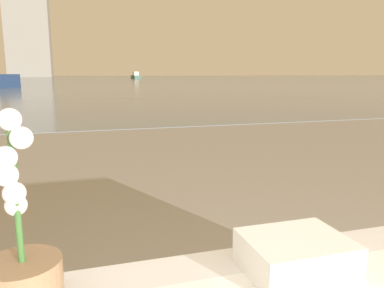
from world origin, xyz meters
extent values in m
cylinder|color=#8C6B4C|center=(-0.60, 0.95, 0.61)|extent=(0.14, 0.14, 0.10)
cylinder|color=#38662D|center=(-0.60, 0.95, 0.79)|extent=(0.01, 0.01, 0.27)
sphere|color=silver|center=(-0.60, 0.95, 0.92)|extent=(0.04, 0.04, 0.04)
sphere|color=silver|center=(-0.58, 0.94, 0.89)|extent=(0.04, 0.04, 0.04)
sphere|color=silver|center=(-0.61, 0.94, 0.86)|extent=(0.04, 0.04, 0.04)
sphere|color=silver|center=(-0.61, 0.94, 0.83)|extent=(0.04, 0.04, 0.04)
sphere|color=silver|center=(-0.60, 0.94, 0.79)|extent=(0.04, 0.04, 0.04)
sphere|color=silver|center=(-0.60, 0.96, 0.76)|extent=(0.04, 0.04, 0.04)
cube|color=white|center=(-0.03, 0.92, 0.58)|extent=(0.23, 0.18, 0.04)
cube|color=white|center=(-0.03, 0.92, 0.62)|extent=(0.23, 0.18, 0.04)
cube|color=slate|center=(0.00, 62.00, 0.01)|extent=(180.00, 110.00, 0.01)
cube|color=#335647|center=(10.32, 72.78, 0.32)|extent=(1.45, 3.62, 0.62)
cube|color=silver|center=(10.32, 72.78, 0.99)|extent=(0.97, 1.39, 0.71)
camera|label=1|loc=(-0.48, 0.24, 1.00)|focal=35.00mm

